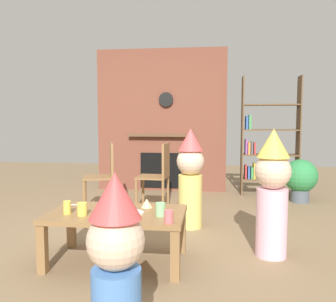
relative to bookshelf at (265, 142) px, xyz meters
The scene contains 19 objects.
ground_plane 2.94m from the bookshelf, 121.54° to the right, with size 12.00×12.00×0.00m, color #846B4C.
brick_fireplace_feature 1.75m from the bookshelf, behind, with size 2.20×0.28×2.40m.
bookshelf is the anchor object (origin of this frame).
coffee_table 3.40m from the bookshelf, 119.26° to the right, with size 1.15×0.67×0.44m.
paper_cup_near_left 3.60m from the bookshelf, 116.22° to the right, with size 0.08×0.08×0.09m, color #E5666B.
paper_cup_near_right 3.63m from the bookshelf, 121.64° to the right, with size 0.08×0.08×0.10m, color #F2CC4C.
paper_cup_center 3.29m from the bookshelf, 112.65° to the right, with size 0.08×0.08×0.11m, color #8CD18C.
paper_cup_far_left 3.68m from the bookshelf, 123.74° to the right, with size 0.06×0.06×0.11m, color #F2CC4C.
paper_cup_far_right 3.42m from the bookshelf, 110.11° to the right, with size 0.07×0.07×0.10m, color #E5666B.
paper_plate_front 3.35m from the bookshelf, 116.89° to the right, with size 0.20×0.20×0.01m, color white.
paper_plate_rear 3.53m from the bookshelf, 119.15° to the right, with size 0.17×0.17×0.01m, color white.
birthday_cake_slice 3.12m from the bookshelf, 117.32° to the right, with size 0.10×0.10×0.08m, color #EAC68C.
table_fork 3.47m from the bookshelf, 127.23° to the right, with size 0.15×0.02×0.01m, color silver.
child_with_cone_hat 4.44m from the bookshelf, 106.91° to the right, with size 0.27×0.27×0.98m.
child_in_pink 2.67m from the bookshelf, 96.86° to the right, with size 0.31×0.31×1.14m.
child_by_the_chairs 2.19m from the bookshelf, 119.97° to the right, with size 0.31×0.31×1.12m.
dining_chair_left 2.61m from the bookshelf, 151.91° to the right, with size 0.50×0.50×0.90m.
dining_chair_middle 1.95m from the bookshelf, 143.71° to the right, with size 0.42×0.42×0.90m.
potted_plant_tall 0.82m from the bookshelf, 45.91° to the right, with size 0.49×0.49×0.63m.
Camera 1 is at (0.62, -3.36, 1.21)m, focal length 37.39 mm.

